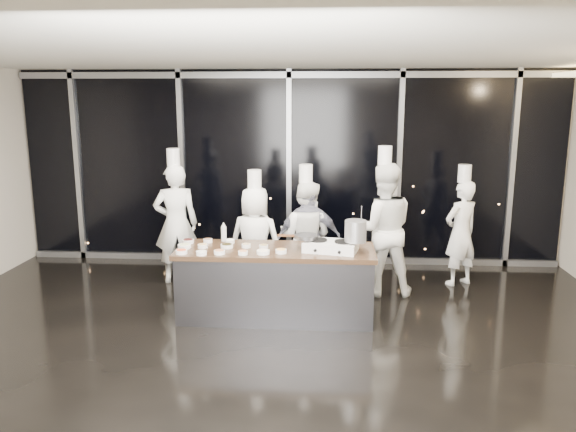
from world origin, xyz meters
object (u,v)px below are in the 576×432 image
(demo_counter, at_px, (276,283))
(chef_far_left, at_px, (176,223))
(chef_left, at_px, (255,240))
(stove, at_px, (331,246))
(guest, at_px, (309,240))
(chef_center, at_px, (305,236))
(chef_right, at_px, (382,229))
(frying_pan, at_px, (305,236))
(stock_pot, at_px, (356,231))
(chef_side, at_px, (461,232))

(demo_counter, relative_size, chef_far_left, 1.22)
(chef_left, bearing_deg, stove, 150.10)
(guest, bearing_deg, chef_center, -59.47)
(demo_counter, xyz_separation_m, chef_right, (1.41, 0.99, 0.49))
(stove, bearing_deg, frying_pan, -178.66)
(chef_left, xyz_separation_m, chef_center, (0.70, 0.16, 0.03))
(stock_pot, height_order, guest, guest)
(frying_pan, distance_m, stock_pot, 0.63)
(stock_pot, height_order, chef_side, chef_side)
(frying_pan, distance_m, chef_right, 1.44)
(demo_counter, distance_m, chef_side, 3.02)
(demo_counter, bearing_deg, stove, -5.25)
(stove, xyz_separation_m, chef_side, (1.92, 1.54, -0.15))
(demo_counter, distance_m, chef_right, 1.79)
(stock_pot, relative_size, guest, 0.17)
(demo_counter, relative_size, stock_pot, 9.47)
(chef_right, bearing_deg, chef_far_left, -11.20)
(chef_side, bearing_deg, frying_pan, 2.29)
(chef_center, bearing_deg, demo_counter, 87.60)
(guest, height_order, chef_right, chef_right)
(stove, relative_size, frying_pan, 1.35)
(demo_counter, xyz_separation_m, stove, (0.68, -0.06, 0.51))
(stove, bearing_deg, stock_pot, 1.93)
(frying_pan, height_order, chef_far_left, chef_far_left)
(demo_counter, relative_size, chef_center, 1.34)
(chef_center, distance_m, chef_right, 1.09)
(stove, height_order, chef_far_left, chef_far_left)
(frying_pan, height_order, chef_side, chef_side)
(demo_counter, bearing_deg, stock_pot, -6.77)
(chef_far_left, bearing_deg, chef_right, 159.22)
(chef_left, bearing_deg, chef_side, -156.91)
(chef_center, relative_size, guest, 1.18)
(stock_pot, xyz_separation_m, chef_side, (1.63, 1.59, -0.36))
(stock_pot, distance_m, chef_far_left, 2.98)
(chef_left, bearing_deg, chef_center, -155.88)
(demo_counter, distance_m, chef_far_left, 2.14)
(demo_counter, height_order, chef_left, chef_left)
(frying_pan, height_order, guest, guest)
(stove, distance_m, chef_left, 1.41)
(guest, bearing_deg, chef_side, -174.84)
(stove, distance_m, frying_pan, 0.34)
(guest, xyz_separation_m, chef_right, (1.03, 0.03, 0.16))
(chef_far_left, relative_size, chef_side, 1.12)
(chef_far_left, bearing_deg, demo_counter, 126.19)
(stock_pot, bearing_deg, frying_pan, 169.44)
(demo_counter, height_order, guest, guest)
(frying_pan, bearing_deg, chef_center, 104.17)
(chef_left, bearing_deg, chef_right, -164.42)
(guest, relative_size, chef_right, 0.74)
(chef_far_left, xyz_separation_m, chef_side, (4.22, 0.15, -0.10))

